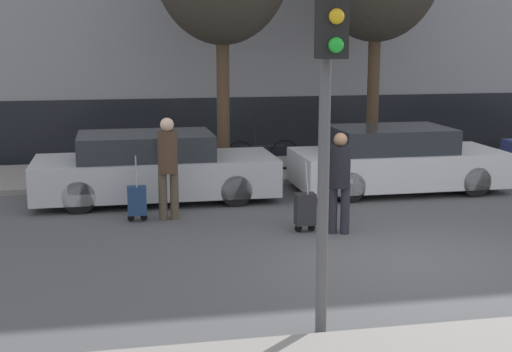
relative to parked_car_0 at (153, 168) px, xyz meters
name	(u,v)px	position (x,y,z in m)	size (l,w,h in m)	color
ground_plane	(406,260)	(3.31, -4.58, -0.63)	(80.00, 80.00, 0.00)	#4C4C4F
sidewalk_far	(288,169)	(3.31, 2.42, -0.57)	(28.00, 3.00, 0.12)	gray
parked_car_0	(153,168)	(0.00, 0.00, 0.00)	(4.65, 1.85, 1.32)	#B7BABF
parked_car_1	(396,161)	(4.96, -0.12, 0.00)	(4.26, 1.87, 1.33)	silver
pedestrian_left	(168,162)	(0.17, -1.58, 0.39)	(0.35, 0.34, 1.79)	#4C4233
trolley_left	(137,201)	(-0.38, -1.61, -0.26)	(0.34, 0.29, 1.15)	navy
pedestrian_right	(340,177)	(2.79, -3.05, 0.31)	(0.34, 0.34, 1.65)	#23232D
trolley_right	(305,209)	(2.29, -2.84, -0.25)	(0.34, 0.29, 1.18)	#262628
traffic_light	(328,86)	(1.37, -6.94, 2.03)	(0.28, 0.47, 3.73)	#515154
parked_bicycle	(263,154)	(2.60, 2.05, -0.14)	(1.77, 0.06, 0.96)	black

